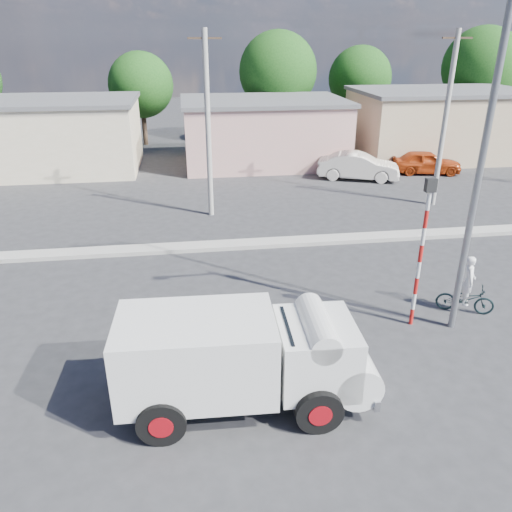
{
  "coord_description": "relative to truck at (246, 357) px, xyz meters",
  "views": [
    {
      "loc": [
        -3.04,
        -10.25,
        7.75
      ],
      "look_at": [
        -1.01,
        4.07,
        1.3
      ],
      "focal_mm": 35.0,
      "sensor_mm": 36.0,
      "label": 1
    }
  ],
  "objects": [
    {
      "name": "tree_row",
      "position": [
        5.74,
        29.7,
        3.71
      ],
      "size": [
        43.62,
        7.43,
        8.42
      ],
      "color": "#38281E",
      "rests_on": "ground"
    },
    {
      "name": "cyclist",
      "position": [
        7.06,
        3.2,
        -0.51
      ],
      "size": [
        0.56,
        0.66,
        1.54
      ],
      "primitive_type": "imported",
      "rotation": [
        0.0,
        0.0,
        1.16
      ],
      "color": "white",
      "rests_on": "ground"
    },
    {
      "name": "car_cream",
      "position": [
        8.8,
        18.31,
        -0.52
      ],
      "size": [
        4.9,
        3.12,
        1.53
      ],
      "primitive_type": "imported",
      "rotation": [
        0.0,
        0.0,
        1.22
      ],
      "color": "silver",
      "rests_on": "ground"
    },
    {
      "name": "streetlight",
      "position": [
        6.11,
        2.45,
        3.68
      ],
      "size": [
        2.34,
        0.22,
        9.0
      ],
      "color": "slate",
      "rests_on": "ground"
    },
    {
      "name": "utility_poles",
      "position": [
        5.23,
        13.25,
        2.79
      ],
      "size": [
        35.4,
        0.24,
        8.0
      ],
      "color": "#99968E",
      "rests_on": "ground"
    },
    {
      "name": "truck",
      "position": [
        0.0,
        0.0,
        0.0
      ],
      "size": [
        5.68,
        2.44,
        2.31
      ],
      "rotation": [
        0.0,
        0.0,
        -0.04
      ],
      "color": "black",
      "rests_on": "ground"
    },
    {
      "name": "traffic_pole",
      "position": [
        5.18,
        2.75,
        1.31
      ],
      "size": [
        0.28,
        0.18,
        4.36
      ],
      "color": "red",
      "rests_on": "ground"
    },
    {
      "name": "ground_plane",
      "position": [
        1.98,
        1.25,
        -1.28
      ],
      "size": [
        120.0,
        120.0,
        0.0
      ],
      "primitive_type": "plane",
      "color": "#2C2C2F",
      "rests_on": "ground"
    },
    {
      "name": "building_row",
      "position": [
        3.08,
        23.25,
        0.85
      ],
      "size": [
        37.8,
        7.3,
        4.44
      ],
      "color": "beige",
      "rests_on": "ground"
    },
    {
      "name": "median",
      "position": [
        1.98,
        9.25,
        -1.2
      ],
      "size": [
        40.0,
        0.8,
        0.16
      ],
      "primitive_type": "cube",
      "color": "#99968E",
      "rests_on": "ground"
    },
    {
      "name": "car_red",
      "position": [
        13.29,
        19.01,
        -0.59
      ],
      "size": [
        4.3,
        2.41,
        1.38
      ],
      "primitive_type": "imported",
      "rotation": [
        0.0,
        0.0,
        1.37
      ],
      "color": "#A6340E",
      "rests_on": "ground"
    },
    {
      "name": "bicycle",
      "position": [
        7.06,
        3.2,
        -0.85
      ],
      "size": [
        1.76,
        1.19,
        0.87
      ],
      "primitive_type": "imported",
      "rotation": [
        0.0,
        0.0,
        1.16
      ],
      "color": "black",
      "rests_on": "ground"
    }
  ]
}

